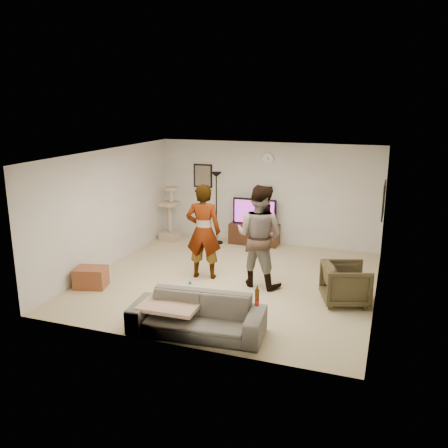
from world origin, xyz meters
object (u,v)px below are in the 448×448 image
(floor_lamp, at_px, (216,208))
(tv_stand, at_px, (254,234))
(cat_tree, at_px, (170,213))
(person_right, at_px, (259,236))
(beer_bottle, at_px, (257,298))
(armchair, at_px, (346,284))
(side_table, at_px, (91,277))
(tv, at_px, (255,212))
(person_left, at_px, (203,231))
(sofa, at_px, (197,315))

(floor_lamp, bearing_deg, tv_stand, 14.97)
(tv_stand, xyz_separation_m, cat_tree, (-2.13, -0.36, 0.44))
(person_right, bearing_deg, beer_bottle, 116.12)
(floor_lamp, relative_size, cat_tree, 1.28)
(floor_lamp, distance_m, person_right, 2.91)
(armchair, bearing_deg, side_table, 82.14)
(floor_lamp, height_order, cat_tree, floor_lamp)
(tv, bearing_deg, beer_bottle, -73.41)
(person_left, height_order, armchair, person_left)
(floor_lamp, distance_m, side_table, 3.80)
(cat_tree, relative_size, beer_bottle, 5.55)
(person_right, bearing_deg, cat_tree, -25.61)
(tv_stand, height_order, beer_bottle, beer_bottle)
(side_table, bearing_deg, tv, 60.29)
(cat_tree, relative_size, armchair, 1.76)
(sofa, height_order, armchair, armchair)
(tv, xyz_separation_m, floor_lamp, (-0.91, -0.24, 0.06))
(floor_lamp, bearing_deg, tv, 14.97)
(person_left, relative_size, sofa, 0.93)
(person_right, distance_m, side_table, 3.31)
(floor_lamp, height_order, person_left, person_left)
(tv, height_order, armchair, tv)
(armchair, distance_m, side_table, 4.74)
(tv, height_order, beer_bottle, tv)
(tv, bearing_deg, side_table, -119.71)
(tv_stand, bearing_deg, armchair, -49.01)
(person_right, relative_size, beer_bottle, 7.85)
(floor_lamp, distance_m, beer_bottle, 5.13)
(beer_bottle, bearing_deg, tv, 106.59)
(cat_tree, xyz_separation_m, beer_bottle, (3.56, -4.45, 0.03))
(cat_tree, distance_m, person_left, 2.85)
(person_right, distance_m, armchair, 1.81)
(tv_stand, distance_m, sofa, 4.83)
(sofa, relative_size, beer_bottle, 8.22)
(cat_tree, relative_size, person_left, 0.73)
(person_right, relative_size, armchair, 2.49)
(tv, relative_size, sofa, 0.53)
(sofa, height_order, beer_bottle, beer_bottle)
(person_right, distance_m, beer_bottle, 2.33)
(person_right, relative_size, sofa, 0.95)
(floor_lamp, height_order, person_right, person_right)
(floor_lamp, bearing_deg, side_table, -109.39)
(armchair, relative_size, side_table, 1.35)
(side_table, bearing_deg, cat_tree, 89.66)
(tv, relative_size, cat_tree, 0.78)
(cat_tree, distance_m, beer_bottle, 5.70)
(tv_stand, xyz_separation_m, sofa, (0.49, -4.80, 0.05))
(tv, distance_m, person_left, 2.56)
(beer_bottle, bearing_deg, person_left, 127.70)
(armchair, bearing_deg, person_right, 60.75)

